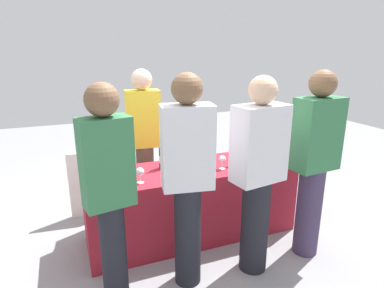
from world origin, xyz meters
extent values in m
plane|color=gray|center=(0.00, 0.00, 0.00)|extent=(12.00, 12.00, 0.00)
cube|color=maroon|center=(0.00, 0.00, 0.37)|extent=(2.11, 0.66, 0.74)
cylinder|color=black|center=(-0.84, 0.09, 0.84)|extent=(0.08, 0.08, 0.21)
cylinder|color=black|center=(-0.84, 0.09, 0.99)|extent=(0.03, 0.03, 0.09)
cylinder|color=gold|center=(-0.84, 0.09, 1.04)|extent=(0.03, 0.03, 0.02)
cylinder|color=silver|center=(-0.84, 0.09, 0.83)|extent=(0.08, 0.08, 0.07)
cylinder|color=black|center=(-0.72, 0.09, 0.84)|extent=(0.07, 0.07, 0.20)
cylinder|color=black|center=(-0.72, 0.09, 0.99)|extent=(0.03, 0.03, 0.08)
cylinder|color=black|center=(-0.72, 0.09, 1.04)|extent=(0.03, 0.03, 0.02)
cylinder|color=silver|center=(-0.72, 0.09, 0.83)|extent=(0.07, 0.07, 0.07)
cylinder|color=black|center=(-0.27, 0.11, 0.85)|extent=(0.08, 0.08, 0.21)
cylinder|color=black|center=(-0.27, 0.11, 0.99)|extent=(0.03, 0.03, 0.09)
cylinder|color=black|center=(-0.27, 0.11, 1.05)|extent=(0.03, 0.03, 0.02)
cylinder|color=silver|center=(-0.27, 0.11, 0.84)|extent=(0.08, 0.08, 0.07)
cylinder|color=black|center=(-0.04, 0.13, 0.85)|extent=(0.07, 0.07, 0.22)
cylinder|color=black|center=(-0.04, 0.13, 1.00)|extent=(0.03, 0.03, 0.08)
cylinder|color=gold|center=(-0.04, 0.13, 1.05)|extent=(0.03, 0.03, 0.02)
cylinder|color=silver|center=(-0.04, 0.13, 0.84)|extent=(0.07, 0.07, 0.08)
cylinder|color=black|center=(0.15, 0.17, 0.85)|extent=(0.08, 0.08, 0.21)
cylinder|color=black|center=(0.15, 0.17, 0.99)|extent=(0.03, 0.03, 0.07)
cylinder|color=black|center=(0.15, 0.17, 1.03)|extent=(0.03, 0.03, 0.02)
cylinder|color=silver|center=(0.15, 0.17, 0.84)|extent=(0.08, 0.08, 0.07)
cylinder|color=black|center=(0.69, 0.17, 0.85)|extent=(0.08, 0.08, 0.23)
cylinder|color=black|center=(0.69, 0.17, 1.00)|extent=(0.03, 0.03, 0.07)
cylinder|color=gold|center=(0.69, 0.17, 1.05)|extent=(0.03, 0.03, 0.02)
cylinder|color=silver|center=(0.69, 0.17, 0.84)|extent=(0.08, 0.08, 0.08)
cylinder|color=silver|center=(-0.56, -0.18, 0.74)|extent=(0.06, 0.06, 0.00)
cylinder|color=silver|center=(-0.56, -0.18, 0.78)|extent=(0.01, 0.01, 0.07)
sphere|color=silver|center=(-0.56, -0.18, 0.85)|extent=(0.07, 0.07, 0.07)
cylinder|color=silver|center=(-0.17, -0.11, 0.74)|extent=(0.07, 0.07, 0.00)
cylinder|color=silver|center=(-0.17, -0.11, 0.78)|extent=(0.01, 0.01, 0.07)
sphere|color=silver|center=(-0.17, -0.11, 0.85)|extent=(0.07, 0.07, 0.07)
cylinder|color=silver|center=(-0.02, -0.08, 0.74)|extent=(0.06, 0.06, 0.00)
cylinder|color=silver|center=(-0.02, -0.08, 0.78)|extent=(0.01, 0.01, 0.06)
sphere|color=silver|center=(-0.02, -0.08, 0.84)|extent=(0.07, 0.07, 0.07)
sphere|color=#590C19|center=(-0.02, -0.08, 0.82)|extent=(0.04, 0.04, 0.04)
cylinder|color=silver|center=(0.12, -0.11, 0.74)|extent=(0.07, 0.07, 0.00)
cylinder|color=silver|center=(0.12, -0.11, 0.78)|extent=(0.01, 0.01, 0.06)
sphere|color=silver|center=(0.12, -0.11, 0.84)|extent=(0.07, 0.07, 0.07)
sphere|color=#590C19|center=(0.12, -0.11, 0.83)|extent=(0.04, 0.04, 0.04)
cylinder|color=silver|center=(0.27, -0.13, 0.74)|extent=(0.06, 0.06, 0.00)
cylinder|color=silver|center=(0.27, -0.13, 0.78)|extent=(0.01, 0.01, 0.07)
sphere|color=silver|center=(0.27, -0.13, 0.85)|extent=(0.07, 0.07, 0.07)
cylinder|color=silver|center=(0.40, -0.10, 0.74)|extent=(0.07, 0.07, 0.00)
cylinder|color=silver|center=(0.40, -0.10, 0.78)|extent=(0.01, 0.01, 0.06)
sphere|color=silver|center=(0.40, -0.10, 0.84)|extent=(0.06, 0.06, 0.06)
sphere|color=#590C19|center=(0.40, -0.10, 0.82)|extent=(0.04, 0.04, 0.04)
cylinder|color=brown|center=(-0.33, 0.62, 0.42)|extent=(0.20, 0.20, 0.83)
cube|color=yellow|center=(-0.33, 0.62, 1.15)|extent=(0.38, 0.24, 0.62)
sphere|color=beige|center=(-0.33, 0.62, 1.57)|extent=(0.23, 0.23, 0.23)
cylinder|color=black|center=(-0.90, -0.70, 0.42)|extent=(0.19, 0.19, 0.84)
cube|color=#337247|center=(-0.90, -0.70, 1.15)|extent=(0.37, 0.25, 0.63)
sphere|color=brown|center=(-0.90, -0.70, 1.58)|extent=(0.23, 0.23, 0.23)
cylinder|color=black|center=(-0.30, -0.66, 0.43)|extent=(0.22, 0.22, 0.86)
cube|color=silver|center=(-0.30, -0.66, 1.18)|extent=(0.42, 0.28, 0.64)
sphere|color=brown|center=(-0.30, -0.66, 1.62)|extent=(0.23, 0.23, 0.23)
cylinder|color=black|center=(0.30, -0.71, 0.42)|extent=(0.24, 0.24, 0.84)
cube|color=silver|center=(0.30, -0.71, 1.15)|extent=(0.46, 0.30, 0.63)
sphere|color=#D8AD8C|center=(0.30, -0.71, 1.58)|extent=(0.23, 0.23, 0.23)
cylinder|color=#3F3351|center=(0.90, -0.69, 0.43)|extent=(0.23, 0.23, 0.85)
cube|color=#337247|center=(0.90, -0.69, 1.17)|extent=(0.43, 0.26, 0.64)
sphere|color=brown|center=(0.90, -0.69, 1.61)|extent=(0.23, 0.23, 0.23)
cube|color=white|center=(-0.92, 0.81, 0.38)|extent=(0.51, 0.09, 0.77)
camera|label=1|loc=(-1.13, -2.83, 1.89)|focal=30.45mm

